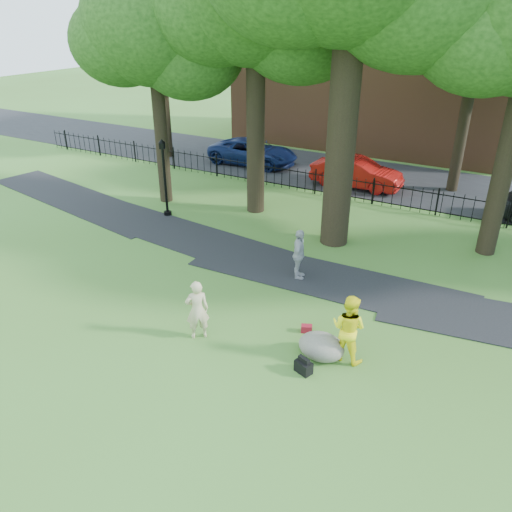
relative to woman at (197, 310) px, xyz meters
The scene contains 15 objects.
ground 1.72m from the woman, 47.85° to the left, with size 120.00×120.00×0.00m, color #416423.
footpath 5.43m from the woman, 68.36° to the left, with size 36.00×2.60×0.03m, color black.
street 17.13m from the woman, 86.74° to the left, with size 80.00×7.00×0.02m, color black.
iron_fence 13.12m from the woman, 85.74° to the left, with size 44.00×0.04×1.20m.
brick_building 25.76m from the woman, 96.88° to the left, with size 18.00×8.00×12.00m, color brown.
tree_row 12.02m from the woman, 81.06° to the left, with size 26.82×7.96×12.42m.
woman is the anchor object (origin of this frame).
man 4.22m from the woman, 16.07° to the left, with size 0.95×0.74×1.95m, color yellow.
pedestrian 4.71m from the woman, 77.63° to the left, with size 1.07×0.45×1.83m, color #9D9DA1.
boulder 3.59m from the woman, 14.79° to the left, with size 1.28×0.97×0.75m, color #625E52.
lamppost 9.75m from the woman, 133.71° to the left, with size 0.35×0.35×3.50m.
backpack 3.38m from the woman, ahead, with size 0.45×0.28×0.34m, color black.
red_bag 3.26m from the woman, 33.83° to the left, with size 0.32×0.20×0.22m, color maroon.
red_sedan 15.16m from the woman, 92.24° to the left, with size 1.65×4.73×1.56m, color #970F0B.
navy_van 17.82m from the woman, 114.71° to the left, with size 2.48×5.38×1.50m, color #0E1B47.
Camera 1 is at (6.32, -10.61, 8.56)m, focal length 35.00 mm.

